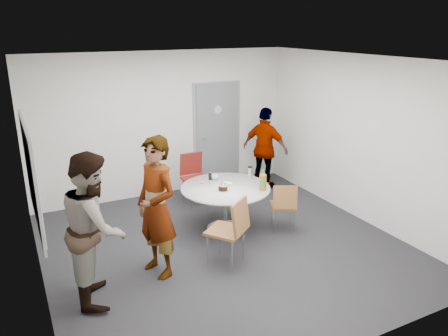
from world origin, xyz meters
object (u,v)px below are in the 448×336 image
chair_near_right (284,203)px  person_right (265,149)px  table (227,193)px  person_left (95,227)px  chair_near_left (232,226)px  whiteboard (31,175)px  person_main (157,208)px  chair_far (194,173)px  door (217,135)px

chair_near_right → person_right: person_right is taller
table → chair_near_right: size_ratio=1.73×
table → person_left: 2.39m
table → chair_near_left: size_ratio=1.45×
whiteboard → person_main: (1.37, -0.44, -0.52)m
chair_near_right → person_right: 1.98m
chair_far → person_main: person_main is taller
chair_far → person_left: (-2.17, -2.17, 0.33)m
door → person_main: bearing=-128.8°
whiteboard → person_main: whiteboard is taller
person_main → chair_far: bearing=128.2°
person_main → door: bearing=123.7°
table → chair_far: table is taller
chair_near_left → chair_near_right: 1.31m
chair_near_right → person_main: size_ratio=0.43×
chair_near_right → chair_near_left: bearing=-130.3°
whiteboard → person_left: size_ratio=1.05×
door → chair_near_left: bearing=-112.5°
person_right → chair_near_left: bearing=109.5°
table → person_left: person_left is taller
chair_near_right → person_left: size_ratio=0.45×
chair_near_left → door: bearing=30.5°
person_main → person_left: person_main is taller
chair_near_left → chair_near_right: bearing=-13.2°
door → person_main: size_ratio=1.14×
person_right → chair_far: bearing=61.8°
door → chair_near_left: size_ratio=2.21×
table → person_main: person_main is taller
door → person_right: bearing=-43.3°
chair_near_right → person_main: bearing=-147.4°
table → chair_near_left: bearing=-114.0°
chair_near_left → chair_far: bearing=42.7°
person_left → table: bearing=-56.5°
person_left → chair_near_left: bearing=-82.0°
door → person_right: door is taller
whiteboard → chair_near_left: size_ratio=1.98×
person_main → person_left: (-0.81, -0.17, -0.02)m
whiteboard → person_right: bearing=20.6°
door → person_right: (0.72, -0.68, -0.21)m
whiteboard → chair_near_right: bearing=-3.2°
chair_near_left → chair_far: chair_near_left is taller
person_main → person_right: bearing=107.6°
table → whiteboard: bearing=-174.3°
person_left → chair_near_right: bearing=-70.4°
person_main → chair_near_left: bearing=56.2°
chair_far → person_left: person_left is taller
person_main → person_left: bearing=-95.5°
person_right → chair_near_right: bearing=126.4°
door → table: door is taller
door → chair_near_right: door is taller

